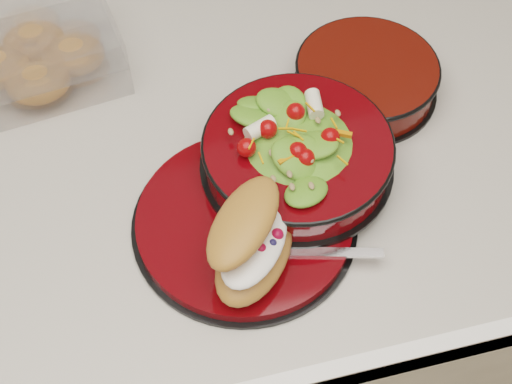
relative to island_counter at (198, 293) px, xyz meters
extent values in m
cube|color=olive|center=(0.00, 0.00, -0.46)|extent=(4.00, 4.00, 0.01)
cube|color=white|center=(0.00, 0.00, -0.02)|extent=(1.16, 0.66, 0.86)
cube|color=#BAB5AA|center=(0.00, 0.00, 0.43)|extent=(1.24, 0.74, 0.04)
cylinder|color=black|center=(0.06, -0.15, 0.45)|extent=(0.29, 0.29, 0.01)
cylinder|color=#560205|center=(0.06, -0.15, 0.46)|extent=(0.27, 0.27, 0.01)
torus|color=black|center=(0.07, -0.16, 0.46)|extent=(0.15, 0.15, 0.01)
cylinder|color=black|center=(0.15, -0.09, 0.47)|extent=(0.25, 0.25, 0.01)
cylinder|color=#560205|center=(0.15, -0.09, 0.49)|extent=(0.24, 0.24, 0.04)
torus|color=black|center=(0.15, -0.09, 0.51)|extent=(0.25, 0.25, 0.01)
ellipsoid|color=#44701F|center=(0.15, -0.09, 0.51)|extent=(0.20, 0.20, 0.08)
sphere|color=#BF0807|center=(0.20, -0.09, 0.56)|extent=(0.02, 0.02, 0.02)
sphere|color=#BF0807|center=(0.17, -0.05, 0.56)|extent=(0.02, 0.02, 0.02)
sphere|color=#BF0807|center=(0.12, -0.05, 0.56)|extent=(0.02, 0.02, 0.02)
sphere|color=#BF0807|center=(0.10, -0.09, 0.56)|extent=(0.02, 0.02, 0.02)
sphere|color=#BF0807|center=(0.12, -0.13, 0.56)|extent=(0.02, 0.02, 0.02)
sphere|color=#BF0807|center=(0.17, -0.13, 0.56)|extent=(0.02, 0.02, 0.02)
cylinder|color=silver|center=(0.18, -0.04, 0.56)|extent=(0.04, 0.04, 0.02)
cylinder|color=silver|center=(0.10, -0.07, 0.56)|extent=(0.04, 0.04, 0.02)
cube|color=orange|center=(0.12, -0.12, 0.56)|extent=(0.03, 0.03, 0.01)
cube|color=orange|center=(0.20, -0.10, 0.56)|extent=(0.03, 0.02, 0.01)
ellipsoid|color=#BC7339|center=(0.06, -0.22, 0.49)|extent=(0.15, 0.16, 0.04)
ellipsoid|color=white|center=(0.06, -0.22, 0.51)|extent=(0.13, 0.14, 0.02)
ellipsoid|color=#BC7339|center=(0.06, -0.20, 0.53)|extent=(0.14, 0.15, 0.03)
sphere|color=#AF0C26|center=(0.04, -0.22, 0.52)|extent=(0.02, 0.02, 0.02)
sphere|color=#AF0C26|center=(0.06, -0.23, 0.52)|extent=(0.02, 0.02, 0.02)
sphere|color=#AF0C26|center=(0.09, -0.21, 0.52)|extent=(0.02, 0.02, 0.02)
sphere|color=#AF0C26|center=(0.05, -0.21, 0.52)|extent=(0.02, 0.02, 0.02)
sphere|color=#191947|center=(0.05, -0.21, 0.52)|extent=(0.01, 0.01, 0.01)
sphere|color=#191947|center=(0.07, -0.22, 0.52)|extent=(0.01, 0.01, 0.01)
sphere|color=#191947|center=(0.06, -0.22, 0.52)|extent=(0.01, 0.01, 0.01)
sphere|color=#191947|center=(0.08, -0.22, 0.52)|extent=(0.01, 0.01, 0.01)
sphere|color=#191947|center=(0.04, -0.23, 0.52)|extent=(0.01, 0.01, 0.01)
cube|color=silver|center=(0.15, -0.22, 0.47)|extent=(0.13, 0.05, 0.00)
cube|color=silver|center=(0.07, -0.20, 0.47)|extent=(0.05, 0.03, 0.00)
cube|color=white|center=(-0.17, 0.18, 0.47)|extent=(0.26, 0.21, 0.05)
cube|color=white|center=(-0.17, 0.18, 0.52)|extent=(0.26, 0.21, 0.04)
ellipsoid|color=#BC7339|center=(-0.12, 0.18, 0.47)|extent=(0.09, 0.08, 0.05)
ellipsoid|color=#BC7339|center=(-0.17, 0.22, 0.47)|extent=(0.09, 0.08, 0.05)
ellipsoid|color=#BC7339|center=(-0.17, 0.14, 0.47)|extent=(0.09, 0.08, 0.05)
cylinder|color=black|center=(0.28, 0.03, 0.45)|extent=(0.21, 0.21, 0.01)
cylinder|color=#4D0B05|center=(0.28, 0.03, 0.48)|extent=(0.20, 0.20, 0.05)
torus|color=black|center=(0.28, 0.03, 0.50)|extent=(0.21, 0.21, 0.01)
camera|label=1|loc=(-0.04, -0.62, 1.21)|focal=50.00mm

